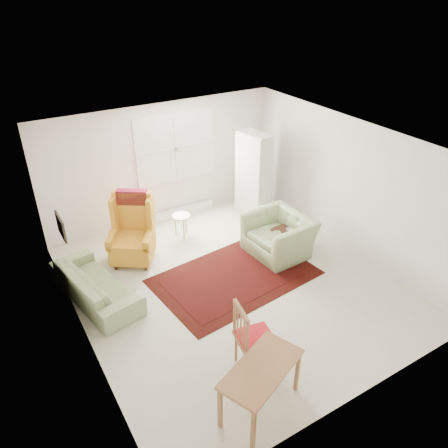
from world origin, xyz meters
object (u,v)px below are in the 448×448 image
sofa (94,279)px  coffee_table (288,241)px  desk (261,388)px  cabinet (253,175)px  wingback_chair (131,231)px  desk_chair (256,337)px  stool (182,225)px  armchair (279,232)px

sofa → coffee_table: bearing=-109.7°
coffee_table → desk: size_ratio=0.50×
coffee_table → cabinet: 1.75m
sofa → wingback_chair: size_ratio=1.44×
coffee_table → desk: desk is taller
desk → desk_chair: desk_chair is taller
coffee_table → sofa: bearing=171.7°
stool → desk_chair: size_ratio=0.44×
coffee_table → stool: (-1.50, 1.55, 0.02)m
armchair → desk: (-2.29, -2.65, -0.11)m
desk → coffee_table: bearing=46.2°
wingback_chair → desk_chair: (0.48, -3.22, -0.11)m
stool → desk_chair: desk_chair is taller
wingback_chair → coffee_table: bearing=9.5°
wingback_chair → desk: wingback_chair is taller
wingback_chair → desk_chair: size_ratio=1.20×
wingback_chair → cabinet: cabinet is taller
stool → desk: bearing=-103.3°
sofa → armchair: bearing=-109.0°
wingback_chair → cabinet: (2.91, 0.39, 0.27)m
wingback_chair → coffee_table: wingback_chair is taller
armchair → wingback_chair: size_ratio=0.89×
armchair → desk_chair: 2.88m
desk → cabinet: bearing=56.8°
sofa → desk: 3.28m
armchair → wingback_chair: 2.72m
stool → cabinet: 1.88m
stool → desk_chair: (-0.67, -3.57, 0.30)m
sofa → stool: bearing=-74.9°
wingback_chair → stool: bearing=50.5°
sofa → desk_chair: desk_chair is taller
desk_chair → coffee_table: bearing=-36.9°
wingback_chair → stool: size_ratio=2.71×
sofa → coffee_table: sofa is taller
coffee_table → stool: bearing=134.1°
stool → cabinet: size_ratio=0.26×
desk_chair → desk: bearing=161.4°
sofa → cabinet: size_ratio=1.01×
desk_chair → sofa: bearing=38.8°
armchair → desk: bearing=-44.5°
sofa → armchair: size_ratio=1.62×
sofa → stool: (2.06, 1.03, -0.14)m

